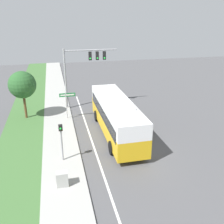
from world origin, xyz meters
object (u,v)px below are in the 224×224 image
(signal_gantry, at_px, (83,65))
(pedestrian_signal, at_px, (61,137))
(street_sign, at_px, (67,100))
(bus, at_px, (116,115))
(utility_cabinet, at_px, (62,179))

(signal_gantry, height_order, pedestrian_signal, signal_gantry)
(pedestrian_signal, bearing_deg, street_sign, 83.38)
(bus, bearing_deg, street_sign, 131.12)
(bus, xyz_separation_m, pedestrian_signal, (-4.83, -3.46, 0.14))
(utility_cabinet, bearing_deg, bus, 52.01)
(signal_gantry, height_order, utility_cabinet, signal_gantry)
(street_sign, distance_m, utility_cabinet, 11.04)
(bus, bearing_deg, pedestrian_signal, -144.40)
(pedestrian_signal, distance_m, street_sign, 8.00)
(signal_gantry, relative_size, street_sign, 2.39)
(bus, relative_size, signal_gantry, 1.59)
(bus, relative_size, utility_cabinet, 11.01)
(signal_gantry, relative_size, utility_cabinet, 6.91)
(bus, bearing_deg, signal_gantry, 103.42)
(street_sign, relative_size, utility_cabinet, 2.89)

